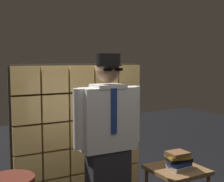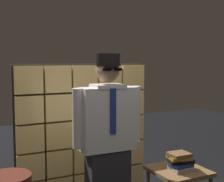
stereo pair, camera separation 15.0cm
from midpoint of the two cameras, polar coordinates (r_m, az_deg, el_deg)
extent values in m
cube|color=#F2C672|center=(4.03, -2.26, -15.99)|extent=(0.30, 0.08, 0.30)
cube|color=#F2C672|center=(4.17, 1.78, -15.20)|extent=(0.30, 0.08, 0.30)
cube|color=#F2C672|center=(3.61, -16.31, -13.43)|extent=(0.30, 0.08, 0.30)
cube|color=#F2C672|center=(3.69, -11.36, -12.89)|extent=(0.30, 0.08, 0.30)
cube|color=#F2C672|center=(3.79, -6.67, -12.29)|extent=(0.30, 0.08, 0.30)
cube|color=#F2C672|center=(3.92, -2.28, -11.65)|extent=(0.30, 0.08, 0.30)
cube|color=#F2C672|center=(4.07, 1.79, -11.00)|extent=(0.30, 0.08, 0.30)
cube|color=#F2C672|center=(3.52, -16.46, -8.51)|extent=(0.30, 0.08, 0.30)
cube|color=#F2C672|center=(3.60, -11.46, -8.07)|extent=(0.30, 0.08, 0.30)
cube|color=#F2C672|center=(3.71, -6.73, -7.60)|extent=(0.30, 0.08, 0.30)
cube|color=#F2C672|center=(3.84, -2.30, -7.10)|extent=(0.30, 0.08, 0.30)
cube|color=#F2C672|center=(3.99, 1.81, -6.61)|extent=(0.30, 0.08, 0.30)
cube|color=#F2C672|center=(3.46, -16.61, -3.37)|extent=(0.30, 0.08, 0.30)
cube|color=#F2C672|center=(3.54, -11.56, -3.05)|extent=(0.30, 0.08, 0.30)
cube|color=#F2C672|center=(3.65, -6.79, -2.71)|extent=(0.30, 0.08, 0.30)
cube|color=#F2C672|center=(3.78, -2.32, -2.38)|extent=(0.30, 0.08, 0.30)
cube|color=#F2C672|center=(3.94, 1.82, -2.07)|extent=(0.30, 0.08, 0.30)
cube|color=#F2C672|center=(3.42, -16.76, 1.91)|extent=(0.30, 0.08, 0.30)
cube|color=#F2C672|center=(3.51, -11.66, 2.11)|extent=(0.30, 0.08, 0.30)
cube|color=#F2C672|center=(3.62, -6.84, 2.29)|extent=(0.30, 0.08, 0.30)
cube|color=#F2C672|center=(3.75, -2.34, 2.45)|extent=(0.30, 0.08, 0.30)
cube|color=#F2C672|center=(3.91, 1.84, 2.58)|extent=(0.30, 0.08, 0.30)
cube|color=#38332D|center=(3.75, -7.04, -7.43)|extent=(1.61, 0.02, 1.61)
cube|color=silver|center=(2.87, -2.23, -5.06)|extent=(0.51, 0.23, 0.58)
cube|color=navy|center=(2.75, -1.19, -3.69)|extent=(0.06, 0.01, 0.40)
cube|color=silver|center=(2.83, -2.26, 0.88)|extent=(0.29, 0.24, 0.04)
sphere|color=#A87A5B|center=(2.82, -2.27, 3.77)|extent=(0.22, 0.22, 0.22)
ellipsoid|color=black|center=(2.78, -1.82, 2.94)|extent=(0.15, 0.08, 0.10)
cube|color=black|center=(2.73, -1.35, 3.94)|extent=(0.19, 0.02, 0.02)
cylinder|color=black|center=(2.74, -1.53, 4.68)|extent=(0.17, 0.17, 0.01)
cylinder|color=black|center=(2.82, -2.27, 5.77)|extent=(0.22, 0.22, 0.10)
cylinder|color=silver|center=(3.00, 2.69, -4.15)|extent=(0.10, 0.10, 0.53)
cylinder|color=silver|center=(2.76, -7.60, -5.06)|extent=(0.10, 0.10, 0.53)
cylinder|color=#592319|center=(2.48, -19.64, -15.14)|extent=(0.34, 0.34, 0.05)
cube|color=brown|center=(3.34, 10.43, -13.92)|extent=(0.52, 0.52, 0.04)
cube|color=gray|center=(3.29, 10.92, -13.50)|extent=(0.23, 0.21, 0.04)
cube|color=navy|center=(3.28, 10.87, -12.88)|extent=(0.23, 0.16, 0.04)
cube|color=black|center=(3.28, 10.84, -12.17)|extent=(0.27, 0.19, 0.04)
cube|color=olive|center=(3.26, 10.56, -11.63)|extent=(0.24, 0.21, 0.03)
cube|color=brown|center=(3.24, 10.55, -11.13)|extent=(0.20, 0.18, 0.03)
camera|label=1|loc=(0.07, -91.48, -0.15)|focal=50.20mm
camera|label=2|loc=(0.07, 88.52, 0.15)|focal=50.20mm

